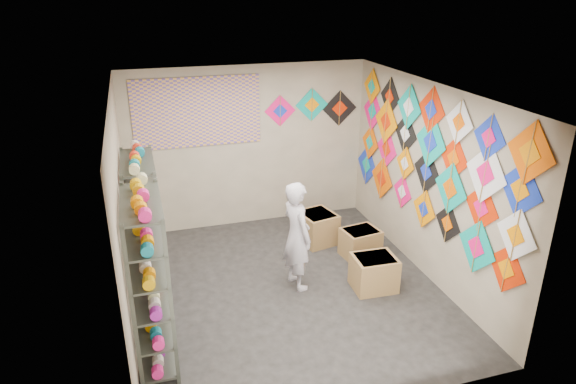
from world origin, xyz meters
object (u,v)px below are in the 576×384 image
object	(u,v)px
shopkeeper	(297,236)
carton_b	(360,243)
shelf_rack_back	(145,229)
carton_c	(317,228)
shelf_rack_front	(150,281)
carton_a	(374,273)

from	to	relation	value
shopkeeper	carton_b	distance (m)	1.38
shelf_rack_back	carton_c	distance (m)	2.83
shelf_rack_front	shopkeeper	size ratio (longest dim) A/B	1.25
shelf_rack_back	carton_a	world-z (taller)	shelf_rack_back
carton_b	shopkeeper	bearing A→B (deg)	-165.65
shelf_rack_front	carton_a	xyz separation A→B (m)	(2.91, 0.53, -0.71)
shelf_rack_back	shopkeeper	size ratio (longest dim) A/B	1.25
carton_b	carton_c	xyz separation A→B (m)	(-0.47, 0.63, 0.03)
shopkeeper	carton_a	xyz separation A→B (m)	(0.98, -0.38, -0.52)
shelf_rack_front	carton_c	size ratio (longest dim) A/B	3.34
shelf_rack_back	shopkeeper	world-z (taller)	shelf_rack_back
carton_b	carton_c	distance (m)	0.79
carton_b	carton_c	bearing A→B (deg)	118.16
carton_a	carton_c	world-z (taller)	carton_c
shopkeeper	carton_c	xyz separation A→B (m)	(0.70, 1.12, -0.51)
shopkeeper	carton_b	world-z (taller)	shopkeeper
shelf_rack_front	shelf_rack_back	bearing A→B (deg)	90.00
shelf_rack_back	carton_c	xyz separation A→B (m)	(2.64, 0.74, -0.70)
shelf_rack_back	carton_c	world-z (taller)	shelf_rack_back
carton_a	carton_c	bearing A→B (deg)	102.90
shopkeeper	carton_c	bearing A→B (deg)	-44.89
carton_c	carton_b	bearing A→B (deg)	-65.73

